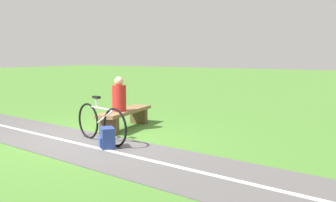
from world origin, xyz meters
TOP-DOWN VIEW (x-y plane):
  - ground_plane at (0.00, 0.00)m, footprint 80.00×80.00m
  - paved_path at (0.84, 4.00)m, footprint 5.85×35.98m
  - path_centre_line at (0.84, 4.00)m, footprint 3.67×31.81m
  - bench at (-1.37, -0.05)m, footprint 2.00×0.81m
  - person_seated at (-1.10, 0.00)m, footprint 0.38×0.38m
  - bicycle at (0.04, 0.47)m, footprint 0.48×1.69m
  - backpack at (0.36, 0.91)m, footprint 0.40×0.42m

SIDE VIEW (x-z plane):
  - ground_plane at x=0.00m, z-range 0.00..0.00m
  - paved_path at x=0.84m, z-range 0.00..0.02m
  - path_centre_line at x=0.84m, z-range 0.02..0.02m
  - backpack at x=0.36m, z-range 0.00..0.40m
  - bench at x=-1.37m, z-range 0.09..0.55m
  - bicycle at x=0.04m, z-range -0.07..0.87m
  - person_seated at x=-1.10m, z-range 0.41..1.21m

